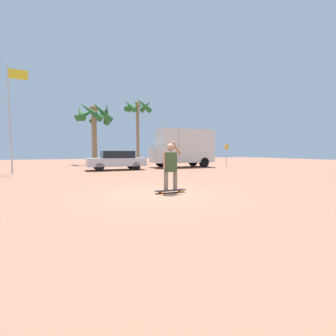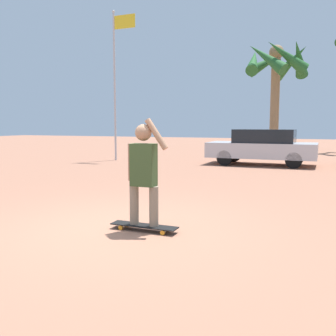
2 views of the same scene
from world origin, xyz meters
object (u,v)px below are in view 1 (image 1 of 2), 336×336
palm_tree_center_background (94,116)px  street_sign (226,152)px  person_skateboarder (171,164)px  flagpole (11,111)px  camper_van (184,147)px  palm_tree_near_van (137,111)px  parked_car_silver (117,160)px  skateboard (171,191)px

palm_tree_center_background → street_sign: 14.61m
person_skateboarder → flagpole: (-6.22, 9.83, 2.88)m
flagpole → street_sign: (16.71, 0.62, -2.51)m
person_skateboarder → camper_van: 12.87m
palm_tree_near_van → flagpole: 14.55m
person_skateboarder → street_sign: bearing=44.9°
parked_car_silver → palm_tree_near_van: (4.23, 9.13, 5.47)m
palm_tree_near_van → palm_tree_center_background: bearing=-178.5°
skateboard → palm_tree_near_van: 20.88m
camper_van → flagpole: 12.78m
parked_car_silver → street_sign: street_sign is taller
palm_tree_center_background → street_sign: bearing=-39.1°
parked_car_silver → palm_tree_center_background: palm_tree_center_background is taller
skateboard → camper_van: 12.96m
parked_car_silver → street_sign: size_ratio=2.05×
camper_van → parked_car_silver: 6.27m
skateboard → person_skateboarder: person_skateboarder is taller
palm_tree_center_background → street_sign: size_ratio=3.26×
camper_van → palm_tree_near_van: bearing=102.9°
skateboard → street_sign: 14.85m
person_skateboarder → camper_van: (6.32, 11.18, 0.83)m
skateboard → flagpole: 12.23m
palm_tree_near_van → camper_van: bearing=-77.1°
parked_car_silver → palm_tree_center_background: bearing=94.0°
flagpole → parked_car_silver: bearing=4.4°
parked_car_silver → skateboard: bearing=-91.1°
palm_tree_center_background → flagpole: palm_tree_center_background is taller
camper_van → flagpole: size_ratio=0.82×
skateboard → person_skateboarder: (-0.00, 0.00, 0.89)m
camper_van → person_skateboarder: bearing=-119.5°
palm_tree_center_background → skateboard: bearing=-88.7°
palm_tree_near_van → flagpole: palm_tree_near_van is taller
camper_van → palm_tree_center_background: (-6.75, 8.15, 3.44)m
palm_tree_near_van → person_skateboarder: bearing=-102.8°
camper_van → palm_tree_near_van: palm_tree_near_van is taller
skateboard → palm_tree_center_background: (-0.43, 19.33, 5.16)m
skateboard → camper_van: bearing=60.5°
skateboard → flagpole: (-6.22, 9.83, 3.77)m
person_skateboarder → palm_tree_center_background: (-0.43, 19.33, 4.27)m
person_skateboarder → palm_tree_center_background: bearing=91.3°
palm_tree_near_van → parked_car_silver: bearing=-114.8°
camper_van → parked_car_silver: (-6.12, -0.86, -1.04)m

